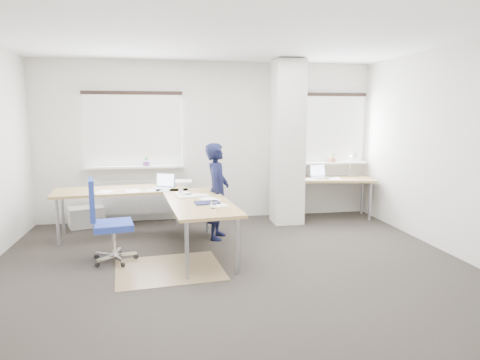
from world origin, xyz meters
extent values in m
plane|color=black|center=(0.00, 0.00, 0.00)|extent=(6.00, 6.00, 0.00)
cube|color=beige|center=(0.00, 2.50, 1.40)|extent=(6.00, 0.04, 2.80)
cube|color=beige|center=(0.00, -2.50, 1.40)|extent=(6.00, 0.04, 2.80)
cube|color=beige|center=(3.00, 0.00, 1.40)|extent=(0.04, 5.00, 2.80)
cube|color=white|center=(0.00, 0.00, 2.80)|extent=(6.00, 5.00, 0.04)
cube|color=beige|center=(1.30, 1.95, 1.39)|extent=(0.50, 0.50, 2.78)
cube|color=white|center=(-1.30, 2.47, 1.60)|extent=(1.60, 0.04, 1.20)
cube|color=white|center=(-1.30, 2.43, 1.60)|extent=(1.60, 0.02, 1.20)
cube|color=white|center=(-1.30, 2.40, 0.98)|extent=(1.70, 0.20, 0.04)
cube|color=white|center=(2.30, 2.47, 1.60)|extent=(1.20, 0.04, 1.20)
cube|color=white|center=(2.30, 2.43, 1.60)|extent=(1.20, 0.02, 1.20)
cube|color=white|center=(2.30, 2.40, 0.98)|extent=(1.30, 0.20, 0.04)
cube|color=silver|center=(-1.30, 2.42, 0.45)|extent=(1.40, 0.10, 0.60)
cylinder|color=#6A387B|center=(-1.10, 2.38, 1.04)|extent=(0.12, 0.12, 0.08)
imported|color=#286026|center=(-1.10, 2.38, 1.08)|extent=(0.09, 0.06, 0.17)
cylinder|color=#A35B3E|center=(2.30, 2.38, 1.04)|extent=(0.12, 0.12, 0.08)
imported|color=#286026|center=(2.30, 2.38, 1.08)|extent=(0.09, 0.07, 0.17)
cube|color=olive|center=(-0.77, -0.06, 0.00)|extent=(1.38, 1.20, 0.01)
cube|color=white|center=(-2.12, 2.25, 0.17)|extent=(0.65, 0.55, 0.33)
cube|color=olive|center=(-1.47, 1.62, 0.71)|extent=(2.07, 0.99, 0.04)
cube|color=olive|center=(-0.36, 0.52, 0.71)|extent=(0.99, 2.07, 0.04)
cylinder|color=#949499|center=(-2.34, 1.23, 0.34)|extent=(0.05, 0.05, 0.69)
cylinder|color=#949499|center=(-2.40, 1.82, 0.34)|extent=(0.05, 0.05, 0.69)
cylinder|color=#949499|center=(-0.60, 2.00, 0.34)|extent=(0.05, 0.05, 0.69)
cylinder|color=#949499|center=(-0.57, -0.41, 0.34)|extent=(0.05, 0.05, 0.69)
cylinder|color=#949499|center=(0.03, -0.35, 0.34)|extent=(0.05, 0.05, 0.69)
cylinder|color=#949499|center=(-0.15, 1.45, 0.34)|extent=(0.05, 0.05, 0.69)
cube|color=#B7B7BC|center=(-0.83, 1.55, 0.74)|extent=(0.40, 0.35, 0.01)
cube|color=#B7B7BC|center=(-0.78, 1.66, 0.85)|extent=(0.31, 0.19, 0.22)
cube|color=silver|center=(-0.78, 1.66, 0.85)|extent=(0.27, 0.16, 0.19)
cube|color=white|center=(-0.41, 0.78, 0.74)|extent=(0.46, 0.24, 0.02)
cube|color=#16193C|center=(-0.26, 0.33, 0.74)|extent=(0.34, 0.27, 0.01)
cube|color=beige|center=(-0.58, 1.85, 0.77)|extent=(0.48, 0.36, 0.07)
imported|color=white|center=(-0.57, 1.07, 0.76)|extent=(0.08, 0.08, 0.07)
cylinder|color=silver|center=(-0.21, -0.01, 0.78)|extent=(0.07, 0.07, 0.10)
cube|color=olive|center=(2.25, 2.15, 0.71)|extent=(1.50, 0.93, 0.04)
cylinder|color=#949499|center=(1.62, 2.01, 0.34)|extent=(0.05, 0.05, 0.69)
cylinder|color=#949499|center=(2.80, 1.80, 0.34)|extent=(0.05, 0.05, 0.69)
cylinder|color=#949499|center=(1.70, 2.50, 0.34)|extent=(0.05, 0.05, 0.69)
cylinder|color=#949499|center=(2.88, 2.29, 0.34)|extent=(0.05, 0.05, 0.69)
cube|color=#B7B7BC|center=(2.02, 2.22, 0.74)|extent=(0.37, 0.29, 0.01)
cube|color=#B7B7BC|center=(1.99, 2.33, 0.85)|extent=(0.33, 0.11, 0.22)
cube|color=silver|center=(1.99, 2.33, 0.85)|extent=(0.29, 0.09, 0.19)
cylinder|color=silver|center=(2.66, 2.37, 0.74)|extent=(0.10, 0.10, 0.02)
cylinder|color=silver|center=(2.66, 2.37, 0.93)|extent=(0.02, 0.16, 0.38)
cylinder|color=silver|center=(2.66, 2.25, 1.15)|extent=(0.02, 0.29, 0.13)
cone|color=silver|center=(2.66, 2.11, 1.13)|extent=(0.14, 0.16, 0.17)
cube|color=navy|center=(-1.46, 0.35, 0.48)|extent=(0.55, 0.55, 0.08)
cube|color=navy|center=(-1.70, 0.31, 0.83)|extent=(0.13, 0.42, 0.52)
cylinder|color=silver|center=(-1.46, 0.35, 0.28)|extent=(0.06, 0.06, 0.35)
cylinder|color=black|center=(-1.19, 0.40, 0.04)|extent=(0.07, 0.04, 0.06)
cylinder|color=black|center=(-1.42, 0.62, 0.04)|extent=(0.04, 0.07, 0.06)
cylinder|color=black|center=(-1.70, 0.47, 0.04)|extent=(0.07, 0.06, 0.06)
cylinder|color=black|center=(-1.65, 0.16, 0.04)|extent=(0.07, 0.07, 0.06)
cylinder|color=black|center=(-1.34, 0.11, 0.04)|extent=(0.06, 0.07, 0.06)
imported|color=black|center=(-0.02, 1.18, 0.73)|extent=(0.49, 0.61, 1.46)
camera|label=1|loc=(-0.79, -5.14, 1.89)|focal=32.00mm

